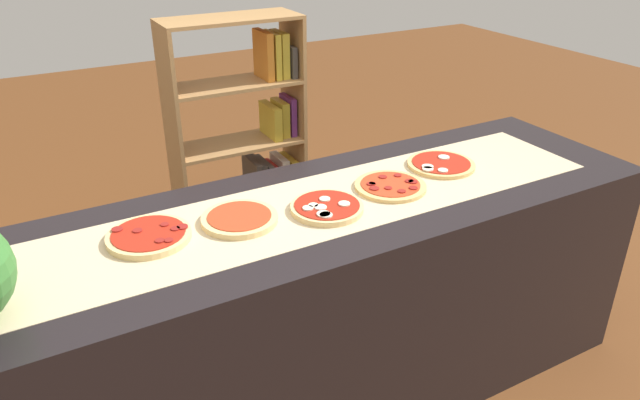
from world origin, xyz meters
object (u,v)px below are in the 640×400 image
(pizza_mozzarella_4, at_px, (441,164))
(bookshelf, at_px, (254,151))
(pizza_pepperoni_0, at_px, (149,236))
(pizza_pepperoni_3, at_px, (390,186))
(pizza_mozzarella_2, at_px, (327,207))
(pizza_plain_1, at_px, (240,219))

(pizza_mozzarella_4, height_order, bookshelf, bookshelf)
(pizza_pepperoni_0, xyz_separation_m, pizza_pepperoni_3, (0.88, -0.06, -0.00))
(pizza_mozzarella_4, bearing_deg, pizza_pepperoni_0, -179.86)
(pizza_mozzarella_2, relative_size, pizza_pepperoni_3, 0.95)
(pizza_mozzarella_2, height_order, bookshelf, bookshelf)
(pizza_pepperoni_0, distance_m, pizza_mozzarella_2, 0.60)
(pizza_pepperoni_0, distance_m, pizza_plain_1, 0.30)
(bookshelf, bearing_deg, pizza_plain_1, -114.94)
(pizza_plain_1, height_order, pizza_pepperoni_3, pizza_plain_1)
(pizza_pepperoni_0, height_order, pizza_mozzarella_2, same)
(pizza_mozzarella_4, bearing_deg, pizza_pepperoni_3, -167.21)
(pizza_plain_1, bearing_deg, pizza_pepperoni_0, 173.80)
(pizza_mozzarella_2, bearing_deg, pizza_plain_1, 166.18)
(pizza_pepperoni_0, relative_size, pizza_plain_1, 1.04)
(pizza_pepperoni_0, xyz_separation_m, bookshelf, (0.85, 1.16, -0.29))
(pizza_pepperoni_3, bearing_deg, pizza_mozzarella_2, -172.19)
(pizza_plain_1, relative_size, pizza_mozzarella_4, 0.95)
(pizza_plain_1, xyz_separation_m, bookshelf, (0.55, 1.19, -0.29))
(pizza_pepperoni_0, distance_m, pizza_mozzarella_4, 1.18)
(pizza_plain_1, relative_size, bookshelf, 0.19)
(pizza_plain_1, distance_m, bookshelf, 1.34)
(pizza_plain_1, relative_size, pizza_mozzarella_2, 1.01)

